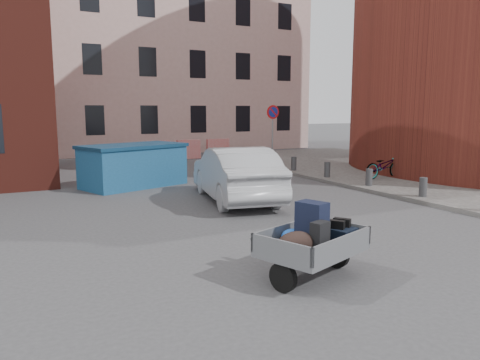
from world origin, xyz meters
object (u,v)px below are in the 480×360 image
trailer (312,241)px  dumpster (134,165)px  silver_car (236,174)px  bicycle (384,166)px

trailer → dumpster: 9.94m
trailer → silver_car: bearing=54.1°
trailer → dumpster: dumpster is taller
dumpster → silver_car: (1.96, -3.77, 0.05)m
dumpster → bicycle: (8.31, -3.10, -0.15)m
dumpster → silver_car: silver_car is taller
trailer → silver_car: silver_car is taller
bicycle → dumpster: bearing=68.6°
silver_car → bicycle: (6.35, 0.67, -0.20)m
silver_car → bicycle: size_ratio=2.71×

